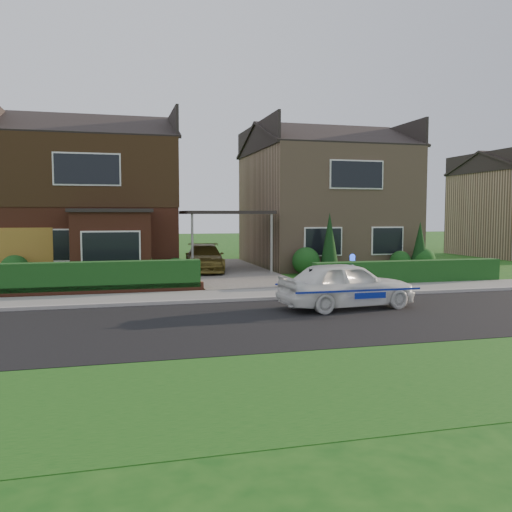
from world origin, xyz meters
name	(u,v)px	position (x,y,z in m)	size (l,w,h in m)	color
ground	(314,319)	(0.00, 0.00, 0.00)	(120.00, 120.00, 0.00)	#144A13
road	(314,319)	(0.00, 0.00, 0.00)	(60.00, 6.00, 0.02)	black
kerb	(278,298)	(0.00, 3.05, 0.06)	(60.00, 0.16, 0.12)	#9E9993
sidewalk	(269,294)	(0.00, 4.10, 0.05)	(60.00, 2.00, 0.10)	slate
grass_verge	(424,377)	(0.00, -5.00, 0.00)	(60.00, 4.00, 0.01)	#144A13
driveway	(226,272)	(0.00, 11.00, 0.06)	(3.80, 12.00, 0.12)	#666059
house_left	(92,189)	(-5.78, 13.90, 3.81)	(7.50, 9.53, 7.25)	brown
house_right	(323,194)	(5.80, 13.99, 3.66)	(7.50, 8.06, 7.25)	#9A7B5E
carport_link	(226,213)	(0.00, 10.95, 2.66)	(3.80, 3.00, 2.77)	black
garage_door	(23,255)	(-8.25, 9.96, 1.05)	(2.20, 0.10, 2.10)	olive
dwarf_wall	(83,291)	(-5.80, 5.30, 0.18)	(7.70, 0.25, 0.36)	brown
hedge_left	(84,296)	(-5.80, 5.45, 0.00)	(7.50, 0.55, 0.90)	#123916
hedge_right	(409,285)	(5.80, 5.35, 0.00)	(7.50, 0.55, 0.80)	#123916
shrub_left_far	(15,269)	(-8.50, 9.50, 0.54)	(1.08, 1.08, 1.08)	#123916
shrub_left_mid	(136,264)	(-4.00, 9.30, 0.66)	(1.32, 1.32, 1.32)	#123916
shrub_left_near	(176,268)	(-2.40, 9.60, 0.42)	(0.84, 0.84, 0.84)	#123916
shrub_right_near	(306,261)	(3.20, 9.40, 0.60)	(1.20, 1.20, 1.20)	#123916
shrub_right_mid	(400,261)	(7.80, 9.50, 0.48)	(0.96, 0.96, 0.96)	#123916
shrub_right_far	(423,260)	(8.80, 9.20, 0.54)	(1.08, 1.08, 1.08)	#123916
conifer_a	(329,245)	(4.20, 9.20, 1.30)	(0.90, 0.90, 2.60)	black
conifer_b	(420,248)	(8.60, 9.20, 1.10)	(0.90, 0.90, 2.20)	black
police_car	(346,285)	(1.42, 1.20, 0.65)	(3.53, 3.97, 1.47)	white
driveway_car	(204,258)	(-1.00, 10.85, 0.71)	(1.64, 4.04, 1.17)	brown
potted_plant_a	(62,280)	(-6.57, 6.85, 0.38)	(0.40, 0.27, 0.75)	gray
potted_plant_b	(92,273)	(-5.67, 8.70, 0.38)	(0.42, 0.34, 0.76)	gray
potted_plant_c	(184,279)	(-2.50, 6.00, 0.39)	(0.44, 0.44, 0.79)	gray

